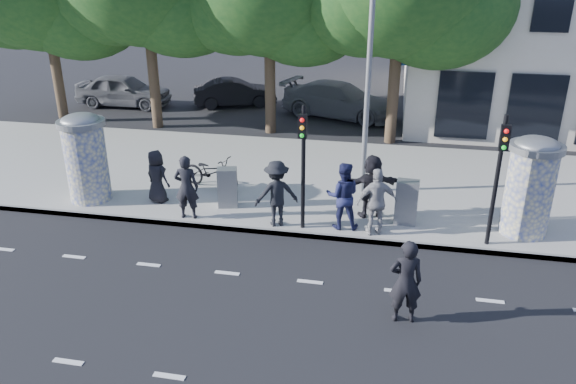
% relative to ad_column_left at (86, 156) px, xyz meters
% --- Properties ---
extents(ground, '(120.00, 120.00, 0.00)m').
position_rel_ad_column_left_xyz_m(ground, '(7.20, -4.50, -1.54)').
color(ground, black).
rests_on(ground, ground).
extents(sidewalk, '(40.00, 8.00, 0.15)m').
position_rel_ad_column_left_xyz_m(sidewalk, '(7.20, 3.00, -1.46)').
color(sidewalk, gray).
rests_on(sidewalk, ground).
extents(curb, '(40.00, 0.10, 0.16)m').
position_rel_ad_column_left_xyz_m(curb, '(7.20, -0.95, -1.46)').
color(curb, slate).
rests_on(curb, ground).
extents(lane_dash_far, '(32.00, 0.12, 0.01)m').
position_rel_ad_column_left_xyz_m(lane_dash_far, '(7.20, -3.10, -1.53)').
color(lane_dash_far, silver).
rests_on(lane_dash_far, ground).
extents(ad_column_left, '(1.36, 1.36, 2.65)m').
position_rel_ad_column_left_xyz_m(ad_column_left, '(0.00, 0.00, 0.00)').
color(ad_column_left, beige).
rests_on(ad_column_left, sidewalk).
extents(ad_column_right, '(1.36, 1.36, 2.65)m').
position_rel_ad_column_left_xyz_m(ad_column_right, '(12.40, 0.20, 0.00)').
color(ad_column_right, beige).
rests_on(ad_column_right, sidewalk).
extents(traffic_pole_near, '(0.22, 0.31, 3.40)m').
position_rel_ad_column_left_xyz_m(traffic_pole_near, '(6.60, -0.71, 0.69)').
color(traffic_pole_near, black).
rests_on(traffic_pole_near, sidewalk).
extents(traffic_pole_far, '(0.22, 0.31, 3.40)m').
position_rel_ad_column_left_xyz_m(traffic_pole_far, '(11.40, -0.71, 0.69)').
color(traffic_pole_far, black).
rests_on(traffic_pole_far, sidewalk).
extents(street_lamp, '(0.25, 0.93, 8.00)m').
position_rel_ad_column_left_xyz_m(street_lamp, '(8.00, 2.13, 3.26)').
color(street_lamp, slate).
rests_on(street_lamp, sidewalk).
extents(ped_a, '(0.92, 0.77, 1.60)m').
position_rel_ad_column_left_xyz_m(ped_a, '(2.08, 0.23, -0.59)').
color(ped_a, black).
rests_on(ped_a, sidewalk).
extents(ped_b, '(0.71, 0.51, 1.83)m').
position_rel_ad_column_left_xyz_m(ped_b, '(3.34, -0.65, -0.47)').
color(ped_b, black).
rests_on(ped_b, sidewalk).
extents(ped_c, '(0.97, 0.80, 1.86)m').
position_rel_ad_column_left_xyz_m(ped_c, '(7.64, -0.44, -0.46)').
color(ped_c, '#1B1E45').
rests_on(ped_c, sidewalk).
extents(ped_d, '(1.36, 1.10, 1.84)m').
position_rel_ad_column_left_xyz_m(ped_d, '(5.87, -0.60, -0.47)').
color(ped_d, black).
rests_on(ped_d, sidewalk).
extents(ped_e, '(1.21, 0.91, 1.84)m').
position_rel_ad_column_left_xyz_m(ped_e, '(8.55, -0.65, -0.47)').
color(ped_e, gray).
rests_on(ped_e, sidewalk).
extents(ped_f, '(1.78, 1.09, 1.81)m').
position_rel_ad_column_left_xyz_m(ped_f, '(8.36, 0.44, -0.48)').
color(ped_f, black).
rests_on(ped_f, sidewalk).
extents(man_road, '(0.74, 0.55, 1.85)m').
position_rel_ad_column_left_xyz_m(man_road, '(9.31, -4.16, -0.61)').
color(man_road, black).
rests_on(man_road, ground).
extents(bicycle, '(1.21, 2.11, 1.05)m').
position_rel_ad_column_left_xyz_m(bicycle, '(3.29, 1.54, -0.86)').
color(bicycle, black).
rests_on(bicycle, sidewalk).
extents(cabinet_left, '(0.64, 0.53, 1.17)m').
position_rel_ad_column_left_xyz_m(cabinet_left, '(4.21, 0.30, -0.80)').
color(cabinet_left, slate).
rests_on(cabinet_left, sidewalk).
extents(cabinet_right, '(0.63, 0.48, 1.24)m').
position_rel_ad_column_left_xyz_m(cabinet_right, '(9.33, 0.17, -0.77)').
color(cabinet_right, slate).
rests_on(cabinet_right, sidewalk).
extents(car_left, '(1.90, 4.61, 1.56)m').
position_rel_ad_column_left_xyz_m(car_left, '(-4.36, 11.08, -0.76)').
color(car_left, '#4E4F54').
rests_on(car_left, ground).
extents(car_mid, '(2.78, 4.25, 1.32)m').
position_rel_ad_column_left_xyz_m(car_mid, '(0.98, 12.19, -0.88)').
color(car_mid, black).
rests_on(car_mid, ground).
extents(car_right, '(3.65, 5.79, 1.56)m').
position_rel_ad_column_left_xyz_m(car_right, '(6.28, 11.20, -0.76)').
color(car_right, slate).
rests_on(car_right, ground).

